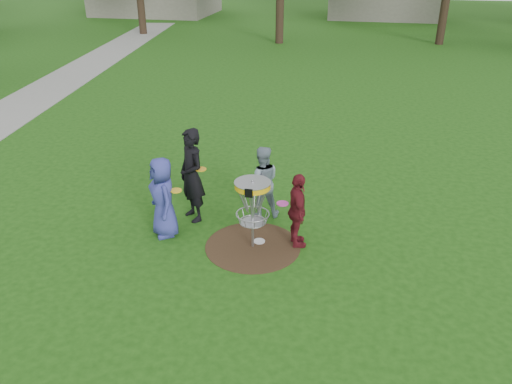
% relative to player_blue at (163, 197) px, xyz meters
% --- Properties ---
extents(ground, '(100.00, 100.00, 0.00)m').
position_rel_player_blue_xyz_m(ground, '(1.77, -0.12, -0.80)').
color(ground, '#19470F').
rests_on(ground, ground).
extents(dirt_patch, '(1.80, 1.80, 0.01)m').
position_rel_player_blue_xyz_m(dirt_patch, '(1.77, -0.12, -0.80)').
color(dirt_patch, '#47331E').
rests_on(dirt_patch, ground).
extents(concrete_path, '(7.75, 39.92, 0.02)m').
position_rel_player_blue_xyz_m(concrete_path, '(-8.23, 7.88, -0.79)').
color(concrete_path, '#9E9E99').
rests_on(concrete_path, ground).
extents(player_blue, '(0.88, 0.93, 1.60)m').
position_rel_player_blue_xyz_m(player_blue, '(0.00, 0.00, 0.00)').
color(player_blue, '#353A94').
rests_on(player_blue, ground).
extents(player_black, '(0.83, 0.83, 1.94)m').
position_rel_player_blue_xyz_m(player_black, '(0.35, 0.71, 0.17)').
color(player_black, black).
rests_on(player_black, ground).
extents(player_grey, '(0.88, 0.77, 1.53)m').
position_rel_player_blue_xyz_m(player_grey, '(1.69, 1.12, -0.03)').
color(player_grey, gray).
rests_on(player_grey, ground).
extents(player_maroon, '(0.59, 0.92, 1.45)m').
position_rel_player_blue_xyz_m(player_maroon, '(2.56, 0.11, -0.07)').
color(player_maroon, maroon).
rests_on(player_maroon, ground).
extents(disc_on_grass, '(0.22, 0.22, 0.02)m').
position_rel_player_blue_xyz_m(disc_on_grass, '(1.85, 0.07, -0.79)').
color(disc_on_grass, silver).
rests_on(disc_on_grass, ground).
extents(disc_golf_basket, '(0.66, 0.67, 1.38)m').
position_rel_player_blue_xyz_m(disc_golf_basket, '(1.77, -0.12, 0.22)').
color(disc_golf_basket, '#9EA0A5').
rests_on(disc_golf_basket, ground).
extents(held_discs, '(2.23, 1.08, 0.32)m').
position_rel_player_blue_xyz_m(held_discs, '(1.22, 0.36, 0.20)').
color(held_discs, yellow).
rests_on(held_discs, ground).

